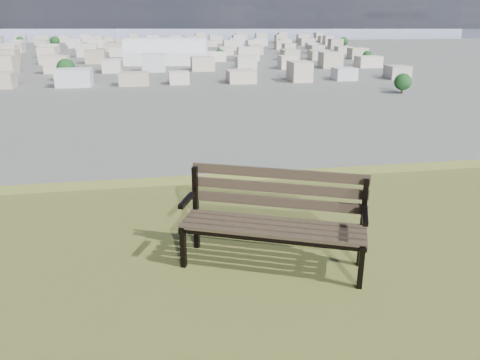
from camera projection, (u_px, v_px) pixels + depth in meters
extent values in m
cube|color=#3A3022|center=(269.00, 235.00, 4.74)|extent=(1.82, 0.83, 0.04)
cube|color=#3A3022|center=(271.00, 229.00, 4.85)|extent=(1.82, 0.83, 0.04)
cube|color=#3A3022|center=(273.00, 224.00, 4.97)|extent=(1.82, 0.83, 0.04)
cube|color=#3A3022|center=(275.00, 219.00, 5.09)|extent=(1.82, 0.83, 0.04)
cube|color=#3A3022|center=(277.00, 202.00, 5.11)|extent=(1.80, 0.78, 0.11)
cube|color=#3A3022|center=(278.00, 188.00, 5.09)|extent=(1.80, 0.78, 0.11)
cube|color=#3A3022|center=(278.00, 173.00, 5.06)|extent=(1.80, 0.78, 0.11)
cube|color=black|center=(183.00, 247.00, 4.99)|extent=(0.07, 0.08, 0.47)
cube|color=black|center=(196.00, 208.00, 5.33)|extent=(0.07, 0.08, 0.99)
cube|color=black|center=(189.00, 221.00, 5.12)|extent=(0.26, 0.52, 0.05)
cube|color=black|center=(186.00, 200.00, 4.98)|extent=(0.20, 0.38, 0.05)
cube|color=black|center=(361.00, 267.00, 4.60)|extent=(0.07, 0.08, 0.47)
cube|color=black|center=(363.00, 224.00, 4.94)|extent=(0.07, 0.08, 0.99)
cube|color=black|center=(362.00, 238.00, 4.73)|extent=(0.26, 0.52, 0.05)
cube|color=black|center=(365.00, 216.00, 4.59)|extent=(0.20, 0.38, 0.05)
cube|color=black|center=(269.00, 240.00, 4.74)|extent=(1.80, 0.79, 0.04)
cube|color=black|center=(275.00, 223.00, 5.12)|extent=(1.80, 0.79, 0.04)
cone|color=brown|center=(308.00, 190.00, 7.04)|extent=(0.08, 0.08, 0.18)
cube|color=silver|center=(166.00, 60.00, 277.95)|extent=(49.94, 25.67, 5.32)
cylinder|color=white|center=(166.00, 55.00, 277.07)|extent=(49.94, 25.67, 20.23)
cube|color=beige|center=(6.00, 79.00, 187.07)|extent=(11.00, 11.00, 7.00)
cube|color=#B1A698|center=(68.00, 78.00, 190.92)|extent=(11.00, 11.00, 7.00)
cube|color=beige|center=(128.00, 76.00, 194.78)|extent=(11.00, 11.00, 7.00)
cube|color=silver|center=(186.00, 75.00, 198.64)|extent=(11.00, 11.00, 7.00)
cube|color=#BCB398|center=(241.00, 74.00, 202.49)|extent=(11.00, 11.00, 7.00)
cube|color=tan|center=(295.00, 73.00, 206.35)|extent=(11.00, 11.00, 7.00)
cube|color=beige|center=(346.00, 72.00, 210.21)|extent=(11.00, 11.00, 7.00)
cube|color=beige|center=(396.00, 71.00, 214.06)|extent=(11.00, 11.00, 7.00)
cube|color=beige|center=(10.00, 67.00, 231.60)|extent=(11.00, 11.00, 7.00)
cube|color=silver|center=(60.00, 66.00, 235.45)|extent=(11.00, 11.00, 7.00)
cube|color=#BCB398|center=(109.00, 65.00, 239.31)|extent=(11.00, 11.00, 7.00)
cube|color=tan|center=(157.00, 64.00, 243.17)|extent=(11.00, 11.00, 7.00)
cube|color=beige|center=(203.00, 64.00, 247.02)|extent=(11.00, 11.00, 7.00)
cube|color=beige|center=(247.00, 63.00, 250.88)|extent=(11.00, 11.00, 7.00)
cube|color=beige|center=(290.00, 62.00, 254.74)|extent=(11.00, 11.00, 7.00)
cube|color=#B1A698|center=(332.00, 61.00, 258.59)|extent=(11.00, 11.00, 7.00)
cube|color=beige|center=(373.00, 61.00, 262.45)|extent=(11.00, 11.00, 7.00)
cube|color=tan|center=(12.00, 58.00, 276.13)|extent=(11.00, 11.00, 7.00)
cube|color=beige|center=(55.00, 58.00, 279.99)|extent=(11.00, 11.00, 7.00)
cube|color=beige|center=(96.00, 57.00, 283.84)|extent=(11.00, 11.00, 7.00)
cube|color=beige|center=(137.00, 57.00, 287.70)|extent=(11.00, 11.00, 7.00)
cube|color=#B1A698|center=(176.00, 56.00, 291.56)|extent=(11.00, 11.00, 7.00)
cube|color=beige|center=(214.00, 56.00, 295.41)|extent=(11.00, 11.00, 7.00)
cube|color=silver|center=(251.00, 55.00, 299.27)|extent=(11.00, 11.00, 7.00)
cube|color=#BCB398|center=(288.00, 55.00, 303.12)|extent=(11.00, 11.00, 7.00)
cube|color=tan|center=(323.00, 54.00, 306.98)|extent=(11.00, 11.00, 7.00)
cube|color=beige|center=(357.00, 54.00, 310.84)|extent=(11.00, 11.00, 7.00)
cube|color=#B1A698|center=(14.00, 52.00, 320.66)|extent=(11.00, 11.00, 7.00)
cube|color=beige|center=(51.00, 52.00, 324.52)|extent=(11.00, 11.00, 7.00)
cube|color=silver|center=(87.00, 52.00, 328.37)|extent=(11.00, 11.00, 7.00)
cube|color=#BCB398|center=(122.00, 51.00, 332.23)|extent=(11.00, 11.00, 7.00)
cube|color=tan|center=(156.00, 51.00, 336.09)|extent=(11.00, 11.00, 7.00)
cube|color=beige|center=(190.00, 50.00, 339.94)|extent=(11.00, 11.00, 7.00)
cube|color=beige|center=(222.00, 50.00, 343.80)|extent=(11.00, 11.00, 7.00)
cube|color=beige|center=(254.00, 50.00, 347.66)|extent=(11.00, 11.00, 7.00)
cube|color=#B1A698|center=(285.00, 49.00, 351.51)|extent=(11.00, 11.00, 7.00)
cube|color=beige|center=(316.00, 49.00, 355.37)|extent=(11.00, 11.00, 7.00)
cube|color=silver|center=(346.00, 48.00, 359.23)|extent=(11.00, 11.00, 7.00)
cube|color=beige|center=(16.00, 48.00, 365.19)|extent=(11.00, 11.00, 7.00)
cube|color=beige|center=(48.00, 48.00, 369.05)|extent=(11.00, 11.00, 7.00)
cube|color=beige|center=(80.00, 47.00, 372.91)|extent=(11.00, 11.00, 7.00)
cube|color=#B1A698|center=(111.00, 47.00, 376.76)|extent=(11.00, 11.00, 7.00)
cube|color=beige|center=(141.00, 47.00, 380.62)|extent=(11.00, 11.00, 7.00)
cube|color=silver|center=(171.00, 46.00, 384.48)|extent=(11.00, 11.00, 7.00)
cube|color=#BCB398|center=(200.00, 46.00, 388.33)|extent=(11.00, 11.00, 7.00)
cube|color=tan|center=(228.00, 46.00, 392.19)|extent=(11.00, 11.00, 7.00)
cube|color=beige|center=(256.00, 45.00, 396.04)|extent=(11.00, 11.00, 7.00)
cube|color=beige|center=(284.00, 45.00, 399.90)|extent=(11.00, 11.00, 7.00)
cube|color=beige|center=(311.00, 45.00, 403.76)|extent=(11.00, 11.00, 7.00)
cube|color=#B1A698|center=(337.00, 45.00, 407.61)|extent=(11.00, 11.00, 7.00)
cube|color=#BCB398|center=(17.00, 44.00, 409.72)|extent=(11.00, 11.00, 7.00)
cube|color=tan|center=(46.00, 44.00, 413.58)|extent=(11.00, 11.00, 7.00)
cube|color=beige|center=(74.00, 44.00, 417.44)|extent=(11.00, 11.00, 7.00)
cube|color=beige|center=(102.00, 44.00, 421.29)|extent=(11.00, 11.00, 7.00)
cube|color=beige|center=(129.00, 43.00, 425.15)|extent=(11.00, 11.00, 7.00)
cube|color=#B1A698|center=(156.00, 43.00, 429.01)|extent=(11.00, 11.00, 7.00)
cube|color=beige|center=(182.00, 43.00, 432.86)|extent=(11.00, 11.00, 7.00)
cube|color=silver|center=(208.00, 43.00, 436.72)|extent=(11.00, 11.00, 7.00)
cube|color=#BCB398|center=(233.00, 42.00, 440.58)|extent=(11.00, 11.00, 7.00)
cube|color=tan|center=(258.00, 42.00, 444.43)|extent=(11.00, 11.00, 7.00)
cube|color=beige|center=(282.00, 42.00, 448.29)|extent=(11.00, 11.00, 7.00)
cube|color=beige|center=(306.00, 42.00, 452.15)|extent=(11.00, 11.00, 7.00)
cube|color=beige|center=(330.00, 41.00, 456.00)|extent=(11.00, 11.00, 7.00)
cube|color=silver|center=(18.00, 42.00, 454.26)|extent=(11.00, 11.00, 7.00)
cube|color=#BCB398|center=(44.00, 41.00, 458.11)|extent=(11.00, 11.00, 7.00)
cube|color=tan|center=(70.00, 41.00, 461.97)|extent=(11.00, 11.00, 7.00)
cube|color=beige|center=(95.00, 41.00, 465.83)|extent=(11.00, 11.00, 7.00)
cube|color=beige|center=(119.00, 41.00, 469.68)|extent=(11.00, 11.00, 7.00)
cube|color=beige|center=(144.00, 40.00, 473.54)|extent=(11.00, 11.00, 7.00)
cube|color=#B1A698|center=(168.00, 40.00, 477.40)|extent=(11.00, 11.00, 7.00)
cube|color=beige|center=(191.00, 40.00, 481.25)|extent=(11.00, 11.00, 7.00)
cube|color=silver|center=(214.00, 40.00, 485.11)|extent=(11.00, 11.00, 7.00)
cube|color=#BCB398|center=(237.00, 40.00, 488.96)|extent=(11.00, 11.00, 7.00)
cube|color=tan|center=(259.00, 39.00, 492.82)|extent=(11.00, 11.00, 7.00)
cube|color=beige|center=(281.00, 39.00, 496.68)|extent=(11.00, 11.00, 7.00)
cube|color=beige|center=(303.00, 39.00, 500.53)|extent=(11.00, 11.00, 7.00)
cube|color=beige|center=(325.00, 39.00, 504.39)|extent=(11.00, 11.00, 7.00)
cube|color=silver|center=(19.00, 39.00, 498.79)|extent=(11.00, 11.00, 7.00)
cube|color=#BCB398|center=(42.00, 39.00, 502.64)|extent=(11.00, 11.00, 7.00)
cube|color=tan|center=(66.00, 39.00, 506.50)|extent=(11.00, 11.00, 7.00)
cube|color=beige|center=(89.00, 39.00, 510.36)|extent=(11.00, 11.00, 7.00)
cube|color=beige|center=(111.00, 38.00, 514.21)|extent=(11.00, 11.00, 7.00)
cube|color=beige|center=(134.00, 38.00, 518.07)|extent=(11.00, 11.00, 7.00)
cube|color=#B1A698|center=(155.00, 38.00, 521.93)|extent=(11.00, 11.00, 7.00)
cube|color=beige|center=(177.00, 38.00, 525.78)|extent=(11.00, 11.00, 7.00)
cube|color=silver|center=(198.00, 38.00, 529.64)|extent=(11.00, 11.00, 7.00)
cube|color=#BCB398|center=(219.00, 38.00, 533.50)|extent=(11.00, 11.00, 7.00)
cube|color=tan|center=(240.00, 37.00, 537.35)|extent=(11.00, 11.00, 7.00)
cube|color=beige|center=(260.00, 37.00, 541.21)|extent=(11.00, 11.00, 7.00)
cube|color=beige|center=(281.00, 37.00, 545.07)|extent=(11.00, 11.00, 7.00)
cube|color=beige|center=(300.00, 37.00, 548.92)|extent=(11.00, 11.00, 7.00)
cube|color=#B1A698|center=(320.00, 37.00, 552.78)|extent=(11.00, 11.00, 7.00)
cylinder|color=#332719|center=(402.00, 90.00, 174.82)|extent=(0.80, 0.80, 2.10)
sphere|color=#123418|center=(403.00, 82.00, 173.77)|extent=(6.30, 6.30, 6.30)
cylinder|color=#332719|center=(67.00, 77.00, 209.58)|extent=(0.80, 0.80, 2.70)
sphere|color=#123418|center=(66.00, 68.00, 208.23)|extent=(8.10, 8.10, 8.10)
cylinder|color=#332719|center=(367.00, 60.00, 292.77)|extent=(0.80, 0.80, 1.95)
sphere|color=#123418|center=(367.00, 55.00, 291.80)|extent=(5.85, 5.85, 5.85)
cylinder|color=#332719|center=(228.00, 49.00, 392.98)|extent=(0.80, 0.80, 2.25)
sphere|color=#123418|center=(228.00, 44.00, 391.86)|extent=(6.75, 6.75, 6.75)
cylinder|color=#332719|center=(55.00, 46.00, 424.53)|extent=(0.80, 0.80, 2.85)
sphere|color=#123418|center=(55.00, 41.00, 423.11)|extent=(8.55, 8.55, 8.55)
cylinder|color=#332719|center=(21.00, 44.00, 455.34)|extent=(0.80, 0.80, 2.40)
sphere|color=#123418|center=(20.00, 40.00, 454.15)|extent=(7.20, 7.20, 7.20)
cylinder|color=#332719|center=(220.00, 60.00, 296.87)|extent=(0.80, 0.80, 2.10)
sphere|color=#123418|center=(220.00, 54.00, 295.82)|extent=(6.30, 6.30, 6.30)
cylinder|color=#332719|center=(343.00, 46.00, 429.19)|extent=(0.80, 0.80, 2.55)
sphere|color=#123418|center=(344.00, 41.00, 427.92)|extent=(7.65, 7.65, 7.65)
cube|color=gray|center=(155.00, 31.00, 848.31)|extent=(2400.00, 700.00, 0.12)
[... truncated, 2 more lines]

